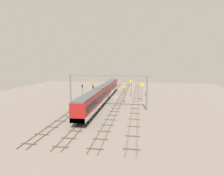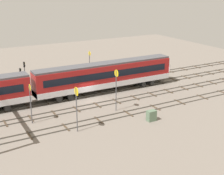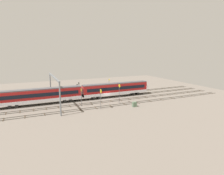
{
  "view_description": "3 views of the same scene",
  "coord_description": "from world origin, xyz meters",
  "px_view_note": "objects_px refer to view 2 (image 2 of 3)",
  "views": [
    {
      "loc": [
        -63.31,
        -8.31,
        11.78
      ],
      "look_at": [
        3.58,
        1.58,
        2.76
      ],
      "focal_mm": 29.69,
      "sensor_mm": 36.0,
      "label": 1
    },
    {
      "loc": [
        -19.83,
        -42.41,
        17.26
      ],
      "look_at": [
        3.27,
        -1.12,
        1.87
      ],
      "focal_mm": 51.67,
      "sensor_mm": 36.0,
      "label": 2
    },
    {
      "loc": [
        -24.06,
        -56.58,
        15.82
      ],
      "look_at": [
        2.5,
        2.26,
        3.48
      ],
      "focal_mm": 30.37,
      "sensor_mm": 36.0,
      "label": 3
    }
  ],
  "objects_px": {
    "relay_cabinet": "(151,116)",
    "speed_sign_mid_trackside": "(116,84)",
    "signal_light_trackside_departure": "(25,72)",
    "speed_sign_near_foreground": "(90,62)",
    "signal_light_trackside_approach": "(21,79)",
    "speed_sign_far_trackside": "(77,102)",
    "speed_sign_distant_end": "(30,99)",
    "train": "(35,87)"
  },
  "relations": [
    {
      "from": "relay_cabinet",
      "to": "speed_sign_mid_trackside",
      "type": "bearing_deg",
      "value": 113.11
    },
    {
      "from": "train",
      "to": "speed_sign_mid_trackside",
      "type": "xyz_separation_m",
      "value": [
        9.13,
        -8.1,
        1.27
      ]
    },
    {
      "from": "speed_sign_far_trackside",
      "to": "signal_light_trackside_departure",
      "type": "xyz_separation_m",
      "value": [
        -1.29,
        18.62,
        -0.55
      ]
    },
    {
      "from": "speed_sign_mid_trackside",
      "to": "speed_sign_far_trackside",
      "type": "relative_size",
      "value": 1.06
    },
    {
      "from": "speed_sign_near_foreground",
      "to": "speed_sign_distant_end",
      "type": "height_order",
      "value": "speed_sign_near_foreground"
    },
    {
      "from": "speed_sign_far_trackside",
      "to": "signal_light_trackside_approach",
      "type": "height_order",
      "value": "speed_sign_far_trackside"
    },
    {
      "from": "speed_sign_distant_end",
      "to": "signal_light_trackside_approach",
      "type": "distance_m",
      "value": 9.67
    },
    {
      "from": "signal_light_trackside_approach",
      "to": "speed_sign_distant_end",
      "type": "bearing_deg",
      "value": -97.31
    },
    {
      "from": "speed_sign_mid_trackside",
      "to": "train",
      "type": "bearing_deg",
      "value": 138.44
    },
    {
      "from": "speed_sign_near_foreground",
      "to": "relay_cabinet",
      "type": "relative_size",
      "value": 3.95
    },
    {
      "from": "speed_sign_mid_trackside",
      "to": "speed_sign_far_trackside",
      "type": "bearing_deg",
      "value": -154.62
    },
    {
      "from": "speed_sign_far_trackside",
      "to": "signal_light_trackside_departure",
      "type": "distance_m",
      "value": 18.68
    },
    {
      "from": "speed_sign_far_trackside",
      "to": "signal_light_trackside_approach",
      "type": "bearing_deg",
      "value": 101.25
    },
    {
      "from": "train",
      "to": "speed_sign_mid_trackside",
      "type": "relative_size",
      "value": 8.41
    },
    {
      "from": "signal_light_trackside_approach",
      "to": "speed_sign_far_trackside",
      "type": "bearing_deg",
      "value": -78.75
    },
    {
      "from": "train",
      "to": "speed_sign_near_foreground",
      "type": "relative_size",
      "value": 8.99
    },
    {
      "from": "speed_sign_far_trackside",
      "to": "signal_light_trackside_departure",
      "type": "bearing_deg",
      "value": 93.96
    },
    {
      "from": "relay_cabinet",
      "to": "speed_sign_distant_end",
      "type": "bearing_deg",
      "value": 153.79
    },
    {
      "from": "train",
      "to": "speed_sign_mid_trackside",
      "type": "bearing_deg",
      "value": -41.56
    },
    {
      "from": "train",
      "to": "speed_sign_distant_end",
      "type": "bearing_deg",
      "value": -110.71
    },
    {
      "from": "speed_sign_mid_trackside",
      "to": "signal_light_trackside_approach",
      "type": "bearing_deg",
      "value": 133.08
    },
    {
      "from": "speed_sign_distant_end",
      "to": "signal_light_trackside_departure",
      "type": "height_order",
      "value": "speed_sign_distant_end"
    },
    {
      "from": "speed_sign_near_foreground",
      "to": "speed_sign_distant_end",
      "type": "bearing_deg",
      "value": -137.58
    },
    {
      "from": "speed_sign_near_foreground",
      "to": "signal_light_trackside_departure",
      "type": "relative_size",
      "value": 1.13
    },
    {
      "from": "speed_sign_distant_end",
      "to": "relay_cabinet",
      "type": "height_order",
      "value": "speed_sign_distant_end"
    },
    {
      "from": "speed_sign_near_foreground",
      "to": "signal_light_trackside_approach",
      "type": "relative_size",
      "value": 1.12
    },
    {
      "from": "train",
      "to": "speed_sign_distant_end",
      "type": "xyz_separation_m",
      "value": [
        -2.49,
        -6.58,
        0.67
      ]
    },
    {
      "from": "speed_sign_near_foreground",
      "to": "relay_cabinet",
      "type": "distance_m",
      "value": 20.39
    },
    {
      "from": "speed_sign_near_foreground",
      "to": "signal_light_trackside_approach",
      "type": "distance_m",
      "value": 13.89
    },
    {
      "from": "speed_sign_far_trackside",
      "to": "speed_sign_distant_end",
      "type": "bearing_deg",
      "value": 129.32
    },
    {
      "from": "signal_light_trackside_approach",
      "to": "speed_sign_mid_trackside",
      "type": "bearing_deg",
      "value": -46.92
    },
    {
      "from": "speed_sign_near_foreground",
      "to": "speed_sign_distant_end",
      "type": "distance_m",
      "value": 19.78
    },
    {
      "from": "signal_light_trackside_departure",
      "to": "speed_sign_near_foreground",
      "type": "bearing_deg",
      "value": -1.07
    },
    {
      "from": "speed_sign_far_trackside",
      "to": "speed_sign_distant_end",
      "type": "distance_m",
      "value": 6.56
    },
    {
      "from": "speed_sign_distant_end",
      "to": "signal_light_trackside_approach",
      "type": "bearing_deg",
      "value": 82.69
    },
    {
      "from": "train",
      "to": "signal_light_trackside_approach",
      "type": "height_order",
      "value": "signal_light_trackside_approach"
    },
    {
      "from": "speed_sign_distant_end",
      "to": "speed_sign_far_trackside",
      "type": "bearing_deg",
      "value": -50.68
    },
    {
      "from": "speed_sign_mid_trackside",
      "to": "relay_cabinet",
      "type": "distance_m",
      "value": 6.62
    },
    {
      "from": "speed_sign_mid_trackside",
      "to": "relay_cabinet",
      "type": "relative_size",
      "value": 4.22
    },
    {
      "from": "signal_light_trackside_approach",
      "to": "speed_sign_near_foreground",
      "type": "bearing_deg",
      "value": 15.66
    },
    {
      "from": "speed_sign_distant_end",
      "to": "signal_light_trackside_departure",
      "type": "relative_size",
      "value": 1.06
    },
    {
      "from": "speed_sign_distant_end",
      "to": "train",
      "type": "bearing_deg",
      "value": 69.29
    }
  ]
}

